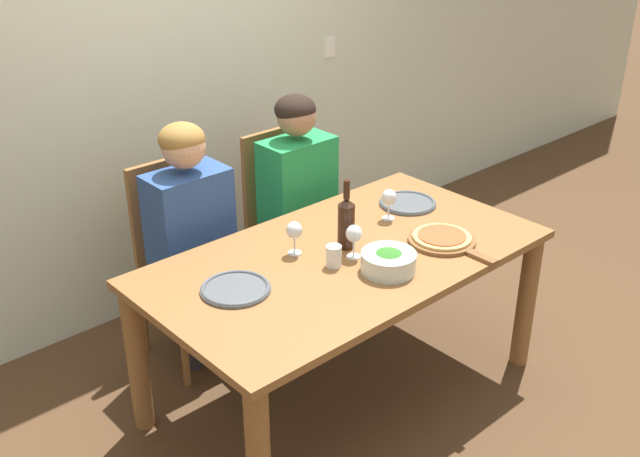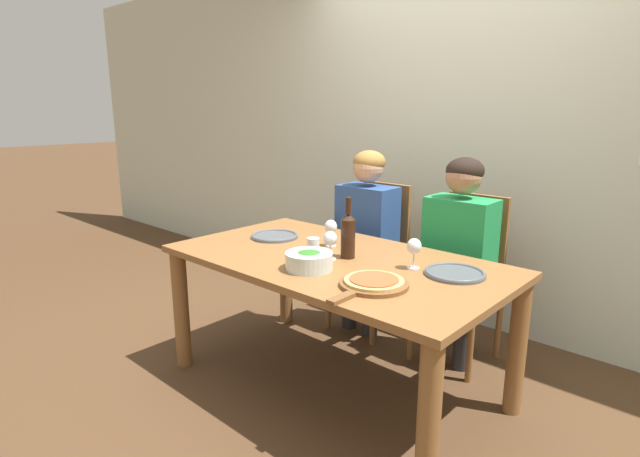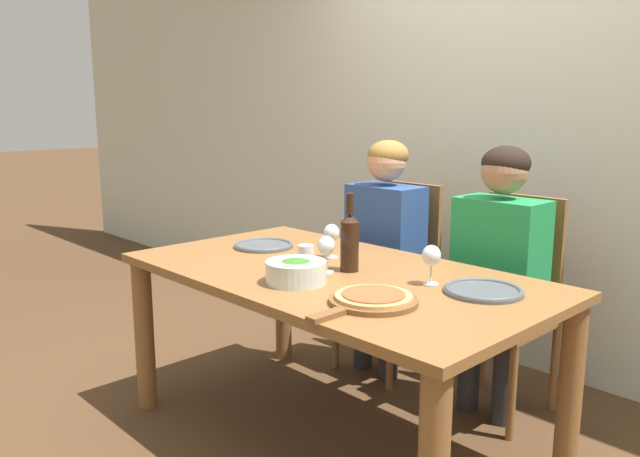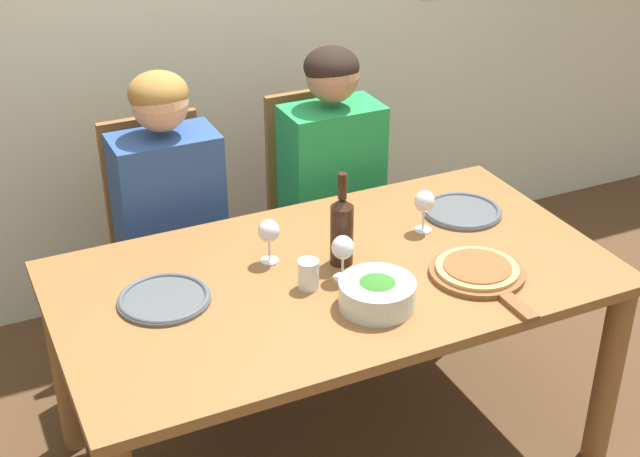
% 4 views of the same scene
% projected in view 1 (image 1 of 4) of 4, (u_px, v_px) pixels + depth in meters
% --- Properties ---
extents(ground_plane, '(40.00, 40.00, 0.00)m').
position_uv_depth(ground_plane, '(343.00, 391.00, 3.55)').
color(ground_plane, '#4C331E').
extents(back_wall, '(10.00, 0.06, 2.70)m').
position_uv_depth(back_wall, '(169.00, 59.00, 3.84)').
color(back_wall, beige).
rests_on(back_wall, ground).
extents(dining_table, '(1.75, 0.96, 0.74)m').
position_uv_depth(dining_table, '(345.00, 277.00, 3.28)').
color(dining_table, brown).
rests_on(dining_table, ground).
extents(chair_left, '(0.42, 0.42, 0.99)m').
position_uv_depth(chair_left, '(182.00, 256.00, 3.66)').
color(chair_left, brown).
rests_on(chair_left, ground).
extents(chair_right, '(0.42, 0.42, 0.99)m').
position_uv_depth(chair_right, '(286.00, 217.00, 4.06)').
color(chair_right, brown).
rests_on(chair_right, ground).
extents(person_woman, '(0.47, 0.51, 1.23)m').
position_uv_depth(person_woman, '(192.00, 224.00, 3.49)').
color(person_woman, '#28282D').
rests_on(person_woman, ground).
extents(person_man, '(0.47, 0.51, 1.23)m').
position_uv_depth(person_man, '(300.00, 187.00, 3.89)').
color(person_man, '#28282D').
rests_on(person_man, ground).
extents(wine_bottle, '(0.07, 0.07, 0.32)m').
position_uv_depth(wine_bottle, '(346.00, 222.00, 3.23)').
color(wine_bottle, black).
rests_on(wine_bottle, dining_table).
extents(broccoli_bowl, '(0.23, 0.23, 0.09)m').
position_uv_depth(broccoli_bowl, '(388.00, 262.00, 3.07)').
color(broccoli_bowl, silver).
rests_on(broccoli_bowl, dining_table).
extents(dinner_plate_left, '(0.28, 0.28, 0.02)m').
position_uv_depth(dinner_plate_left, '(236.00, 289.00, 2.95)').
color(dinner_plate_left, '#4C5156').
rests_on(dinner_plate_left, dining_table).
extents(dinner_plate_right, '(0.28, 0.28, 0.02)m').
position_uv_depth(dinner_plate_right, '(408.00, 203.00, 3.69)').
color(dinner_plate_right, '#4C5156').
rests_on(dinner_plate_right, dining_table).
extents(pizza_on_board, '(0.30, 0.44, 0.04)m').
position_uv_depth(pizza_on_board, '(443.00, 239.00, 3.32)').
color(pizza_on_board, brown).
rests_on(pizza_on_board, dining_table).
extents(wine_glass_left, '(0.07, 0.07, 0.15)m').
position_uv_depth(wine_glass_left, '(294.00, 232.00, 3.18)').
color(wine_glass_left, silver).
rests_on(wine_glass_left, dining_table).
extents(wine_glass_right, '(0.07, 0.07, 0.15)m').
position_uv_depth(wine_glass_right, '(389.00, 199.00, 3.50)').
color(wine_glass_right, silver).
rests_on(wine_glass_right, dining_table).
extents(wine_glass_centre, '(0.07, 0.07, 0.15)m').
position_uv_depth(wine_glass_centre, '(354.00, 235.00, 3.15)').
color(wine_glass_centre, silver).
rests_on(wine_glass_centre, dining_table).
extents(water_tumbler, '(0.07, 0.07, 0.09)m').
position_uv_depth(water_tumbler, '(334.00, 256.00, 3.11)').
color(water_tumbler, silver).
rests_on(water_tumbler, dining_table).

